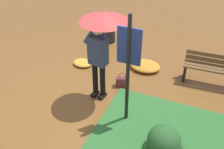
{
  "coord_description": "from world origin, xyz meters",
  "views": [
    {
      "loc": [
        2.14,
        -4.15,
        3.99
      ],
      "look_at": [
        0.4,
        -0.01,
        0.85
      ],
      "focal_mm": 44.07,
      "sensor_mm": 36.0,
      "label": 1
    }
  ],
  "objects_px": {
    "park_bench": "(214,70)",
    "trash_bin": "(109,29)",
    "handbag": "(122,82)",
    "person_with_umbrella": "(101,35)",
    "info_sign_post": "(129,59)"
  },
  "relations": [
    {
      "from": "person_with_umbrella",
      "to": "info_sign_post",
      "type": "height_order",
      "value": "info_sign_post"
    },
    {
      "from": "info_sign_post",
      "to": "handbag",
      "type": "relative_size",
      "value": 6.22
    },
    {
      "from": "info_sign_post",
      "to": "handbag",
      "type": "xyz_separation_m",
      "value": [
        -0.48,
        1.01,
        -1.32
      ]
    },
    {
      "from": "person_with_umbrella",
      "to": "info_sign_post",
      "type": "relative_size",
      "value": 0.89
    },
    {
      "from": "park_bench",
      "to": "trash_bin",
      "type": "height_order",
      "value": "trash_bin"
    },
    {
      "from": "park_bench",
      "to": "trash_bin",
      "type": "bearing_deg",
      "value": 161.99
    },
    {
      "from": "handbag",
      "to": "park_bench",
      "type": "bearing_deg",
      "value": 25.44
    },
    {
      "from": "person_with_umbrella",
      "to": "info_sign_post",
      "type": "bearing_deg",
      "value": -33.15
    },
    {
      "from": "person_with_umbrella",
      "to": "handbag",
      "type": "bearing_deg",
      "value": 62.66
    },
    {
      "from": "person_with_umbrella",
      "to": "park_bench",
      "type": "height_order",
      "value": "person_with_umbrella"
    },
    {
      "from": "trash_bin",
      "to": "park_bench",
      "type": "bearing_deg",
      "value": -18.01
    },
    {
      "from": "trash_bin",
      "to": "handbag",
      "type": "bearing_deg",
      "value": -58.51
    },
    {
      "from": "person_with_umbrella",
      "to": "handbag",
      "type": "distance_m",
      "value": 1.54
    },
    {
      "from": "person_with_umbrella",
      "to": "park_bench",
      "type": "relative_size",
      "value": 1.45
    },
    {
      "from": "person_with_umbrella",
      "to": "park_bench",
      "type": "xyz_separation_m",
      "value": [
        2.21,
        1.45,
        -1.15
      ]
    }
  ]
}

